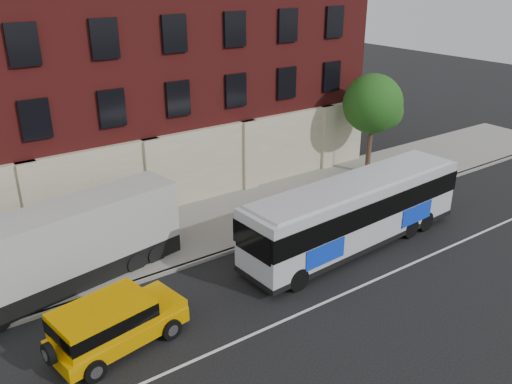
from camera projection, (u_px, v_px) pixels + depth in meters
ground at (295, 326)px, 19.38m from camera, size 120.00×120.00×0.00m
sidewalk at (180, 232)px, 26.14m from camera, size 60.00×6.00×0.15m
kerb at (211, 257)px, 23.88m from camera, size 60.00×0.25×0.15m
lane_line at (287, 319)px, 19.76m from camera, size 60.00×0.12×0.01m
building at (106, 57)px, 29.18m from camera, size 30.00×12.10×15.00m
sign_pole at (3, 290)px, 18.97m from camera, size 0.30×0.20×2.50m
street_tree at (373, 106)px, 31.97m from camera, size 3.60×3.60×6.20m
city_bus at (356, 210)px, 24.33m from camera, size 12.18×3.30×3.30m
yellow_suv at (112, 322)px, 17.87m from camera, size 5.01×2.75×1.87m
shipping_container at (56, 252)px, 20.99m from camera, size 10.70×3.92×3.50m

